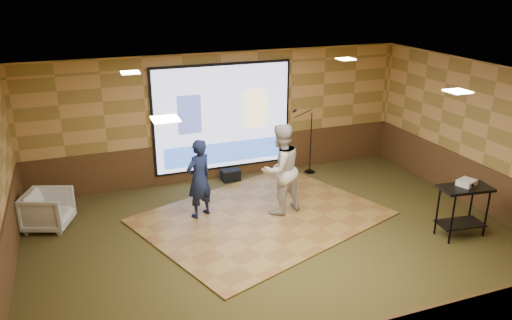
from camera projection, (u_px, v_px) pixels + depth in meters
name	position (u px, v px, depth m)	size (l,w,h in m)	color
ground	(280.00, 244.00, 9.09)	(9.00, 9.00, 0.00)	#2C3719
room_shell	(282.00, 134.00, 8.36)	(9.04, 7.04, 3.02)	tan
wainscot_back	(224.00, 158.00, 11.98)	(9.00, 0.04, 0.95)	#4A2E18
wainscot_left	(5.00, 269.00, 7.45)	(0.04, 7.00, 0.95)	#4A2E18
wainscot_right	(478.00, 186.00, 10.40)	(0.04, 7.00, 0.95)	#4A2E18
projector_screen	(223.00, 119.00, 11.60)	(3.32, 0.06, 2.52)	black
downlight_nw	(130.00, 72.00, 8.92)	(0.32, 0.32, 0.02)	#FFEBBF
downlight_ne	(346.00, 59.00, 10.36)	(0.32, 0.32, 0.02)	#FFEBBF
downlight_sw	(165.00, 119.00, 6.02)	(0.32, 0.32, 0.02)	#FFEBBF
downlight_se	(458.00, 91.00, 7.47)	(0.32, 0.32, 0.02)	#FFEBBF
dance_floor	(262.00, 217.00, 10.08)	(4.50, 3.43, 0.03)	olive
player_left	(199.00, 179.00, 9.83)	(0.59, 0.39, 1.61)	#151F42
player_right	(280.00, 169.00, 9.96)	(0.91, 0.71, 1.86)	beige
av_table	(464.00, 201.00, 9.17)	(0.94, 0.49, 0.99)	black
projector	(467.00, 183.00, 9.12)	(0.32, 0.26, 0.11)	silver
mic_stand	(308.00, 154.00, 12.23)	(0.65, 0.26, 1.65)	black
banquet_chair	(48.00, 210.00, 9.57)	(0.80, 0.82, 0.75)	gray
duffel_bag	(231.00, 175.00, 11.88)	(0.43, 0.29, 0.27)	black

